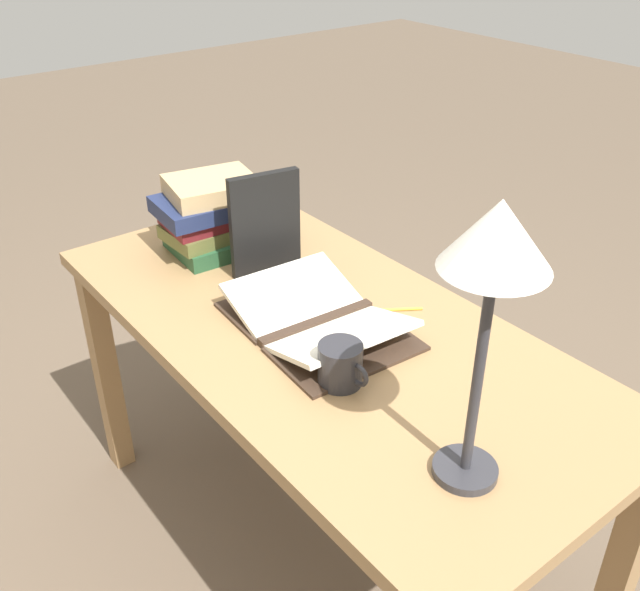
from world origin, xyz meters
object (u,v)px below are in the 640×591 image
object	(u,v)px
book_stack_tall	(214,215)
pencil	(390,310)
book_standing_upright	(265,224)
reading_lamp	(495,258)
open_book	(317,319)
coffee_mug	(341,365)

from	to	relation	value
book_stack_tall	pencil	world-z (taller)	book_stack_tall
book_standing_upright	reading_lamp	size ratio (longest dim) A/B	0.52
open_book	reading_lamp	world-z (taller)	reading_lamp
reading_lamp	book_standing_upright	bearing A→B (deg)	-9.76
open_book	book_stack_tall	distance (m)	0.49
reading_lamp	pencil	bearing A→B (deg)	-28.93
open_book	pencil	bearing A→B (deg)	-102.58
reading_lamp	coffee_mug	distance (m)	0.50
book_stack_tall	book_standing_upright	distance (m)	0.20
open_book	book_standing_upright	world-z (taller)	book_standing_upright
open_book	coffee_mug	xyz separation A→B (m)	(-0.19, 0.09, 0.02)
book_stack_tall	pencil	bearing A→B (deg)	-163.73
open_book	pencil	world-z (taller)	open_book
reading_lamp	coffee_mug	size ratio (longest dim) A/B	4.21
book_stack_tall	book_standing_upright	bearing A→B (deg)	-169.14
book_stack_tall	pencil	distance (m)	0.56
book_stack_tall	reading_lamp	xyz separation A→B (m)	(-1.00, 0.10, 0.32)
open_book	pencil	xyz separation A→B (m)	(-0.05, -0.18, -0.02)
open_book	book_standing_upright	size ratio (longest dim) A/B	1.67
book_standing_upright	open_book	bearing A→B (deg)	178.52
open_book	coffee_mug	distance (m)	0.21
book_standing_upright	reading_lamp	bearing A→B (deg)	-179.59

